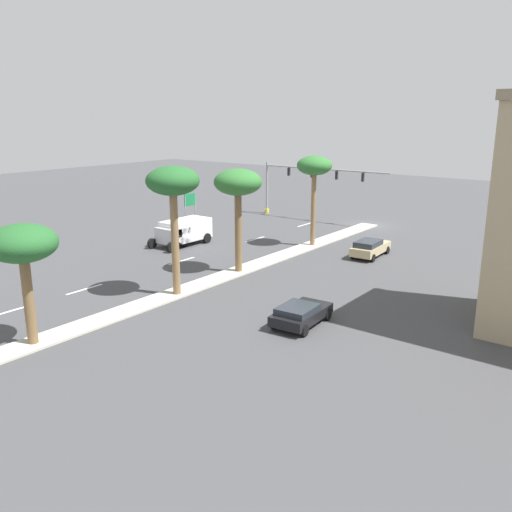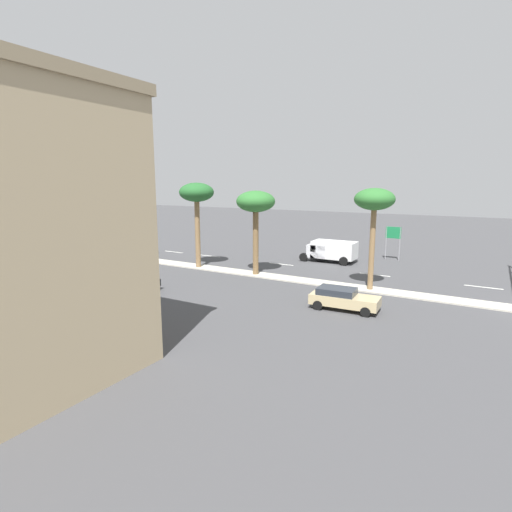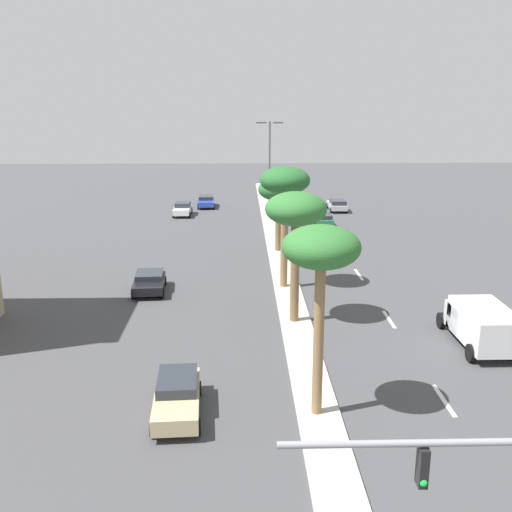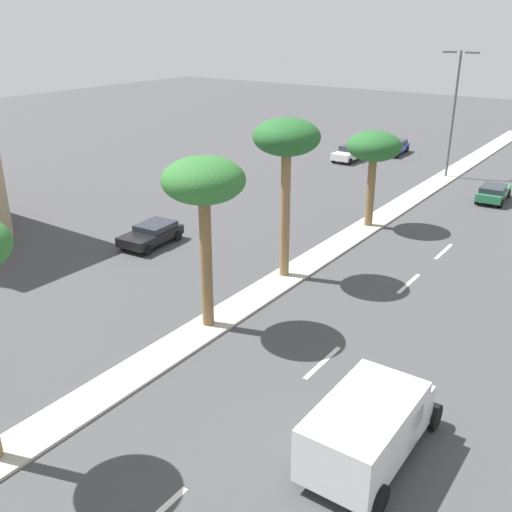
{
  "view_description": "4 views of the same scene",
  "coord_description": "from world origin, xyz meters",
  "px_view_note": "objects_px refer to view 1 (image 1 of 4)",
  "views": [
    {
      "loc": [
        -24.41,
        51.8,
        11.37
      ],
      "look_at": [
        -3.72,
        24.73,
        2.38
      ],
      "focal_mm": 37.78,
      "sensor_mm": 36.0,
      "label": 1
    },
    {
      "loc": [
        -31.01,
        3.91,
        8.39
      ],
      "look_at": [
        -2.21,
        20.82,
        2.24
      ],
      "focal_mm": 28.26,
      "sensor_mm": 36.0,
      "label": 2
    },
    {
      "loc": [
        -3.1,
        -9.78,
        12.5
      ],
      "look_at": [
        -2.3,
        22.21,
        3.97
      ],
      "focal_mm": 41.05,
      "sensor_mm": 36.0,
      "label": 3
    },
    {
      "loc": [
        14.9,
        4.45,
        12.81
      ],
      "look_at": [
        -0.92,
        26.98,
        1.55
      ],
      "focal_mm": 41.09,
      "sensor_mm": 36.0,
      "label": 4
    }
  ],
  "objects_px": {
    "directional_road_sign": "(190,203)",
    "palm_tree_mid": "(238,185)",
    "sedan_black_near": "(301,313)",
    "palm_tree_near": "(173,185)",
    "palm_tree_right": "(22,246)",
    "palm_tree_far": "(314,168)",
    "sedan_tan_right": "(370,248)",
    "traffic_signal_gantry": "(298,182)",
    "box_truck": "(182,231)"
  },
  "relations": [
    {
      "from": "palm_tree_right",
      "to": "directional_road_sign",
      "type": "bearing_deg",
      "value": -61.89
    },
    {
      "from": "traffic_signal_gantry",
      "to": "directional_road_sign",
      "type": "height_order",
      "value": "traffic_signal_gantry"
    },
    {
      "from": "palm_tree_mid",
      "to": "directional_road_sign",
      "type": "bearing_deg",
      "value": -33.64
    },
    {
      "from": "directional_road_sign",
      "to": "box_truck",
      "type": "distance_m",
      "value": 7.13
    },
    {
      "from": "palm_tree_mid",
      "to": "sedan_black_near",
      "type": "bearing_deg",
      "value": 147.4
    },
    {
      "from": "directional_road_sign",
      "to": "sedan_black_near",
      "type": "bearing_deg",
      "value": 146.78
    },
    {
      "from": "traffic_signal_gantry",
      "to": "palm_tree_mid",
      "type": "height_order",
      "value": "palm_tree_mid"
    },
    {
      "from": "palm_tree_mid",
      "to": "sedan_tan_right",
      "type": "xyz_separation_m",
      "value": [
        -5.71,
        -10.1,
        -5.7
      ]
    },
    {
      "from": "traffic_signal_gantry",
      "to": "sedan_tan_right",
      "type": "height_order",
      "value": "traffic_signal_gantry"
    },
    {
      "from": "traffic_signal_gantry",
      "to": "directional_road_sign",
      "type": "distance_m",
      "value": 13.23
    },
    {
      "from": "palm_tree_near",
      "to": "sedan_tan_right",
      "type": "xyz_separation_m",
      "value": [
        -5.57,
        -16.6,
        -6.36
      ]
    },
    {
      "from": "directional_road_sign",
      "to": "sedan_black_near",
      "type": "distance_m",
      "value": 27.6
    },
    {
      "from": "directional_road_sign",
      "to": "sedan_black_near",
      "type": "height_order",
      "value": "directional_road_sign"
    },
    {
      "from": "palm_tree_far",
      "to": "sedan_tan_right",
      "type": "relative_size",
      "value": 1.71
    },
    {
      "from": "directional_road_sign",
      "to": "palm_tree_far",
      "type": "height_order",
      "value": "palm_tree_far"
    },
    {
      "from": "sedan_black_near",
      "to": "box_truck",
      "type": "bearing_deg",
      "value": -27.09
    },
    {
      "from": "directional_road_sign",
      "to": "palm_tree_mid",
      "type": "relative_size",
      "value": 0.48
    },
    {
      "from": "palm_tree_right",
      "to": "sedan_black_near",
      "type": "xyz_separation_m",
      "value": [
        -9.35,
        -10.51,
        -4.49
      ]
    },
    {
      "from": "palm_tree_mid",
      "to": "traffic_signal_gantry",
      "type": "bearing_deg",
      "value": -67.91
    },
    {
      "from": "traffic_signal_gantry",
      "to": "palm_tree_right",
      "type": "height_order",
      "value": "palm_tree_right"
    },
    {
      "from": "traffic_signal_gantry",
      "to": "box_truck",
      "type": "xyz_separation_m",
      "value": [
        0.81,
        17.63,
        -2.78
      ]
    },
    {
      "from": "palm_tree_far",
      "to": "palm_tree_near",
      "type": "xyz_separation_m",
      "value": [
        -0.15,
        16.9,
        0.27
      ]
    },
    {
      "from": "palm_tree_far",
      "to": "traffic_signal_gantry",
      "type": "bearing_deg",
      "value": -51.56
    },
    {
      "from": "palm_tree_right",
      "to": "palm_tree_near",
      "type": "bearing_deg",
      "value": -91.31
    },
    {
      "from": "palm_tree_far",
      "to": "palm_tree_near",
      "type": "height_order",
      "value": "palm_tree_near"
    },
    {
      "from": "traffic_signal_gantry",
      "to": "sedan_tan_right",
      "type": "relative_size",
      "value": 3.41
    },
    {
      "from": "sedan_black_near",
      "to": "box_truck",
      "type": "xyz_separation_m",
      "value": [
        18.72,
        -9.57,
        0.57
      ]
    },
    {
      "from": "directional_road_sign",
      "to": "sedan_tan_right",
      "type": "height_order",
      "value": "directional_road_sign"
    },
    {
      "from": "palm_tree_mid",
      "to": "sedan_black_near",
      "type": "height_order",
      "value": "palm_tree_mid"
    },
    {
      "from": "traffic_signal_gantry",
      "to": "directional_road_sign",
      "type": "bearing_deg",
      "value": 67.1
    },
    {
      "from": "palm_tree_near",
      "to": "palm_tree_right",
      "type": "xyz_separation_m",
      "value": [
        0.23,
        9.94,
        -1.95
      ]
    },
    {
      "from": "palm_tree_far",
      "to": "sedan_tan_right",
      "type": "xyz_separation_m",
      "value": [
        -5.72,
        0.31,
        -6.09
      ]
    },
    {
      "from": "palm_tree_mid",
      "to": "palm_tree_right",
      "type": "xyz_separation_m",
      "value": [
        0.08,
        16.44,
        -1.29
      ]
    },
    {
      "from": "palm_tree_right",
      "to": "box_truck",
      "type": "relative_size",
      "value": 1.08
    },
    {
      "from": "palm_tree_far",
      "to": "sedan_black_near",
      "type": "bearing_deg",
      "value": 119.6
    },
    {
      "from": "palm_tree_mid",
      "to": "box_truck",
      "type": "bearing_deg",
      "value": -21.1
    },
    {
      "from": "traffic_signal_gantry",
      "to": "palm_tree_right",
      "type": "distance_m",
      "value": 38.69
    },
    {
      "from": "palm_tree_far",
      "to": "palm_tree_near",
      "type": "bearing_deg",
      "value": 90.51
    },
    {
      "from": "traffic_signal_gantry",
      "to": "sedan_black_near",
      "type": "bearing_deg",
      "value": 123.35
    },
    {
      "from": "sedan_tan_right",
      "to": "palm_tree_near",
      "type": "bearing_deg",
      "value": 71.46
    },
    {
      "from": "directional_road_sign",
      "to": "box_truck",
      "type": "xyz_separation_m",
      "value": [
        -4.31,
        5.51,
        -1.39
      ]
    },
    {
      "from": "palm_tree_far",
      "to": "directional_road_sign",
      "type": "bearing_deg",
      "value": 5.2
    },
    {
      "from": "palm_tree_near",
      "to": "sedan_black_near",
      "type": "relative_size",
      "value": 1.99
    },
    {
      "from": "traffic_signal_gantry",
      "to": "palm_tree_right",
      "type": "relative_size",
      "value": 2.54
    },
    {
      "from": "sedan_tan_right",
      "to": "sedan_black_near",
      "type": "bearing_deg",
      "value": 102.53
    },
    {
      "from": "palm_tree_mid",
      "to": "palm_tree_right",
      "type": "relative_size",
      "value": 1.22
    },
    {
      "from": "directional_road_sign",
      "to": "palm_tree_mid",
      "type": "height_order",
      "value": "palm_tree_mid"
    },
    {
      "from": "palm_tree_mid",
      "to": "palm_tree_right",
      "type": "height_order",
      "value": "palm_tree_mid"
    },
    {
      "from": "sedan_black_near",
      "to": "box_truck",
      "type": "height_order",
      "value": "box_truck"
    },
    {
      "from": "traffic_signal_gantry",
      "to": "palm_tree_far",
      "type": "height_order",
      "value": "palm_tree_far"
    }
  ]
}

